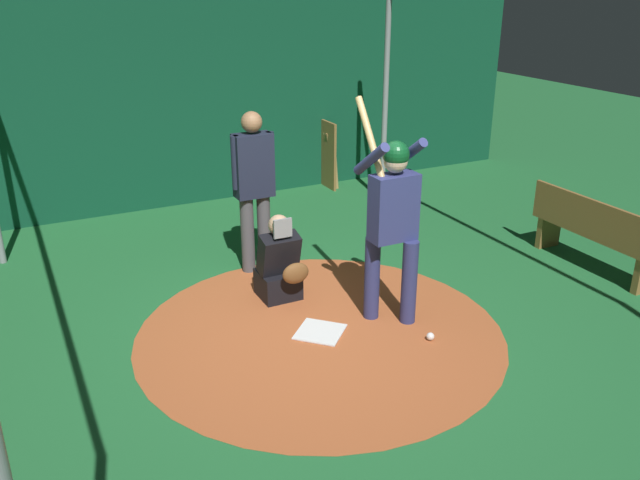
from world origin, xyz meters
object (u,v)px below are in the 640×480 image
Objects in this scene: home_plate at (320,332)px; batter at (392,215)px; bench at (593,232)px; umpire at (254,183)px; baseball_0 at (430,336)px; catcher at (280,266)px; bat_rack at (328,156)px.

batter is at bearing 86.33° from home_plate.
umpire is at bearing -116.09° from bench.
baseball_0 is at bearing 13.38° from batter.
catcher is 3.60m from bench.
home_plate is 1.30m from batter.
batter reaches higher than bat_rack.
home_plate is 1.93m from umpire.
umpire is 24.57× the size of baseball_0.
bench is at bearing 63.91° from umpire.
baseball_0 is at bearing 32.28° from catcher.
home_plate is at bearing 3.06° from catcher.
umpire reaches higher than bench.
home_plate is at bearing -93.67° from batter.
bench reaches higher than home_plate.
bat_rack is at bearing 152.01° from home_plate.
home_plate is 0.20× the size of batter.
bench is at bearing 101.69° from baseball_0.
batter reaches higher than baseball_0.
umpire is (-1.68, -0.72, -0.06)m from batter.
umpire is at bearing -156.85° from batter.
catcher is 0.51× the size of umpire.
bat_rack is 14.20× the size of baseball_0.
baseball_0 is (4.70, -1.34, -0.45)m from bat_rack.
umpire reaches higher than bat_rack.
catcher is 3.97m from bat_rack.
umpire reaches higher than home_plate.
home_plate is 0.23× the size of umpire.
bench is (4.17, 1.25, -0.05)m from bat_rack.
catcher is at bearing -104.27° from bench.
umpire is at bearing 179.77° from home_plate.
catcher reaches higher than home_plate.
umpire reaches higher than catcher.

